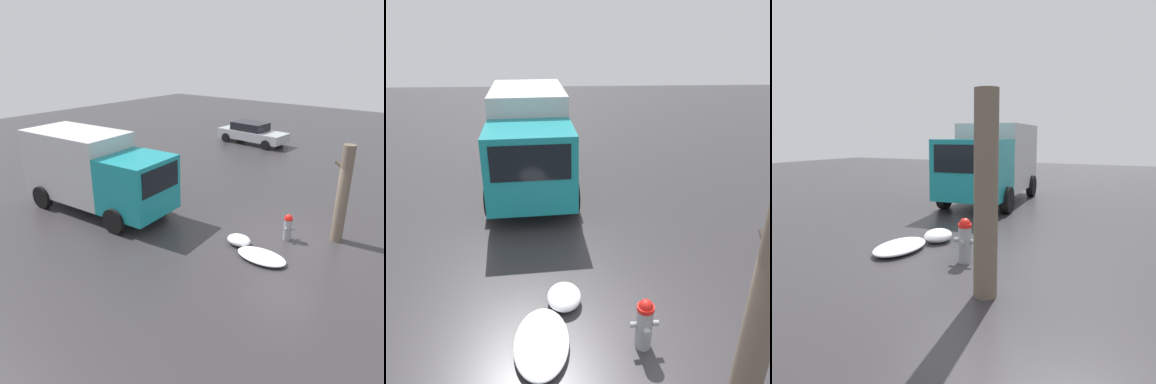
{
  "view_description": "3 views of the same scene",
  "coord_description": "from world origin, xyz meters",
  "views": [
    {
      "loc": [
        -4.37,
        10.69,
        6.03
      ],
      "look_at": [
        3.48,
        0.7,
        1.09
      ],
      "focal_mm": 35.0,
      "sensor_mm": 36.0,
      "label": 1
    },
    {
      "loc": [
        -4.54,
        1.3,
        4.77
      ],
      "look_at": [
        4.01,
        0.85,
        1.01
      ],
      "focal_mm": 35.0,
      "sensor_mm": 36.0,
      "label": 2
    },
    {
      "loc": [
        -6.58,
        -3.22,
        2.53
      ],
      "look_at": [
        2.81,
        1.41,
        0.99
      ],
      "focal_mm": 35.0,
      "sensor_mm": 36.0,
      "label": 3
    }
  ],
  "objects": [
    {
      "name": "delivery_truck",
      "position": [
        7.03,
        2.23,
        1.62
      ],
      "size": [
        6.28,
        2.94,
        3.03
      ],
      "rotation": [
        0.0,
        0.0,
        1.65
      ],
      "color": "teal",
      "rests_on": "ground_plane"
    },
    {
      "name": "fire_hydrant",
      "position": [
        -0.0,
        -0.0,
        0.47
      ],
      "size": [
        0.38,
        0.47,
        0.92
      ],
      "rotation": [
        0.0,
        0.0,
        3.19
      ],
      "color": "gray",
      "rests_on": "ground_plane"
    },
    {
      "name": "ground_plane",
      "position": [
        0.0,
        0.0,
        0.0
      ],
      "size": [
        60.0,
        60.0,
        0.0
      ],
      "primitive_type": "plane",
      "color": "#333033"
    },
    {
      "name": "snow_pile_by_hydrant",
      "position": [
        0.06,
        1.65,
        0.1
      ],
      "size": [
        1.57,
        0.9,
        0.2
      ],
      "color": "white",
      "rests_on": "ground_plane"
    },
    {
      "name": "snow_pile_curbside",
      "position": [
        1.1,
        1.26,
        0.16
      ],
      "size": [
        0.79,
        0.64,
        0.31
      ],
      "color": "white",
      "rests_on": "ground_plane"
    },
    {
      "name": "tree_trunk",
      "position": [
        -1.3,
        -1.0,
        1.64
      ],
      "size": [
        0.58,
        0.38,
        3.26
      ],
      "color": "#6B5B4C",
      "rests_on": "ground_plane"
    }
  ]
}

